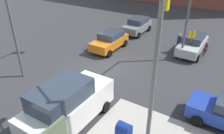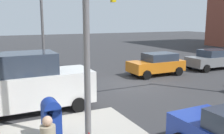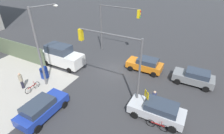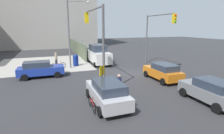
{
  "view_description": "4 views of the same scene",
  "coord_description": "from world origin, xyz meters",
  "px_view_note": "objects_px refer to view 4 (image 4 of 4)",
  "views": [
    {
      "loc": [
        12.71,
        8.49,
        8.36
      ],
      "look_at": [
        1.85,
        1.6,
        1.33
      ],
      "focal_mm": 35.0,
      "sensor_mm": 36.0,
      "label": 1
    },
    {
      "loc": [
        7.87,
        12.93,
        3.98
      ],
      "look_at": [
        1.8,
        0.68,
        1.42
      ],
      "focal_mm": 40.0,
      "sensor_mm": 36.0,
      "label": 2
    },
    {
      "loc": [
        -8.08,
        15.79,
        11.09
      ],
      "look_at": [
        -0.57,
        1.74,
        1.61
      ],
      "focal_mm": 28.0,
      "sensor_mm": 36.0,
      "label": 3
    },
    {
      "loc": [
        -16.54,
        8.26,
        4.96
      ],
      "look_at": [
        0.45,
        2.03,
        0.82
      ],
      "focal_mm": 28.0,
      "sensor_mm": 36.0,
      "label": 4
    }
  ],
  "objects_px": {
    "van_white_delivery": "(99,55)",
    "pedestrian_waiting": "(119,86)",
    "traffic_signal_nw_corner": "(95,31)",
    "coupe_orange": "(163,72)",
    "hatchback_blue": "(40,69)",
    "traffic_signal_se_corner": "(156,30)",
    "bicycle_at_crosswalk": "(92,104)",
    "mailbox_blue": "(76,60)",
    "coupe_gray": "(211,91)",
    "pedestrian_crossing": "(56,59)",
    "bicycle_leaning_on_fence": "(59,65)",
    "sedan_silver": "(107,92)",
    "street_lamp_corner": "(72,29)"
  },
  "relations": [
    {
      "from": "van_white_delivery",
      "to": "pedestrian_waiting",
      "type": "height_order",
      "value": "van_white_delivery"
    },
    {
      "from": "traffic_signal_nw_corner",
      "to": "pedestrian_waiting",
      "type": "distance_m",
      "value": 5.18
    },
    {
      "from": "coupe_orange",
      "to": "hatchback_blue",
      "type": "bearing_deg",
      "value": 64.93
    },
    {
      "from": "traffic_signal_se_corner",
      "to": "bicycle_at_crosswalk",
      "type": "distance_m",
      "value": 14.55
    },
    {
      "from": "mailbox_blue",
      "to": "bicycle_at_crosswalk",
      "type": "distance_m",
      "value": 13.05
    },
    {
      "from": "traffic_signal_nw_corner",
      "to": "bicycle_at_crosswalk",
      "type": "xyz_separation_m",
      "value": [
        -4.54,
        1.5,
        -4.31
      ]
    },
    {
      "from": "coupe_orange",
      "to": "pedestrian_waiting",
      "type": "height_order",
      "value": "pedestrian_waiting"
    },
    {
      "from": "coupe_gray",
      "to": "traffic_signal_se_corner",
      "type": "bearing_deg",
      "value": -14.66
    },
    {
      "from": "van_white_delivery",
      "to": "mailbox_blue",
      "type": "bearing_deg",
      "value": 94.53
    },
    {
      "from": "coupe_orange",
      "to": "pedestrian_crossing",
      "type": "xyz_separation_m",
      "value": [
        9.93,
        9.21,
        0.1
      ]
    },
    {
      "from": "van_white_delivery",
      "to": "bicycle_leaning_on_fence",
      "type": "bearing_deg",
      "value": 98.99
    },
    {
      "from": "coupe_orange",
      "to": "bicycle_at_crosswalk",
      "type": "relative_size",
      "value": 2.36
    },
    {
      "from": "van_white_delivery",
      "to": "sedan_silver",
      "type": "bearing_deg",
      "value": 166.55
    },
    {
      "from": "coupe_orange",
      "to": "bicycle_at_crosswalk",
      "type": "height_order",
      "value": "coupe_orange"
    },
    {
      "from": "hatchback_blue",
      "to": "pedestrian_waiting",
      "type": "relative_size",
      "value": 2.46
    },
    {
      "from": "traffic_signal_nw_corner",
      "to": "coupe_gray",
      "type": "relative_size",
      "value": 1.61
    },
    {
      "from": "street_lamp_corner",
      "to": "pedestrian_waiting",
      "type": "xyz_separation_m",
      "value": [
        -10.87,
        -1.65,
        -3.77
      ]
    },
    {
      "from": "coupe_orange",
      "to": "van_white_delivery",
      "type": "distance_m",
      "value": 10.25
    },
    {
      "from": "traffic_signal_se_corner",
      "to": "mailbox_blue",
      "type": "xyz_separation_m",
      "value": [
        3.9,
        9.5,
        -3.88
      ]
    },
    {
      "from": "mailbox_blue",
      "to": "van_white_delivery",
      "type": "bearing_deg",
      "value": -85.47
    },
    {
      "from": "pedestrian_crossing",
      "to": "coupe_gray",
      "type": "bearing_deg",
      "value": -59.29
    },
    {
      "from": "traffic_signal_nw_corner",
      "to": "pedestrian_crossing",
      "type": "relative_size",
      "value": 3.59
    },
    {
      "from": "sedan_silver",
      "to": "bicycle_at_crosswalk",
      "type": "relative_size",
      "value": 2.56
    },
    {
      "from": "pedestrian_crossing",
      "to": "bicycle_leaning_on_fence",
      "type": "relative_size",
      "value": 1.03
    },
    {
      "from": "traffic_signal_nw_corner",
      "to": "pedestrian_waiting",
      "type": "height_order",
      "value": "traffic_signal_nw_corner"
    },
    {
      "from": "mailbox_blue",
      "to": "pedestrian_crossing",
      "type": "xyz_separation_m",
      "value": [
        0.6,
        2.4,
        0.18
      ]
    },
    {
      "from": "van_white_delivery",
      "to": "bicycle_at_crosswalk",
      "type": "height_order",
      "value": "van_white_delivery"
    },
    {
      "from": "coupe_orange",
      "to": "van_white_delivery",
      "type": "xyz_separation_m",
      "value": [
        9.58,
        3.61,
        0.44
      ]
    },
    {
      "from": "sedan_silver",
      "to": "street_lamp_corner",
      "type": "bearing_deg",
      "value": 2.83
    },
    {
      "from": "sedan_silver",
      "to": "bicycle_at_crosswalk",
      "type": "bearing_deg",
      "value": 107.7
    },
    {
      "from": "street_lamp_corner",
      "to": "bicycle_leaning_on_fence",
      "type": "xyz_separation_m",
      "value": [
        0.53,
        1.74,
        -4.35
      ]
    },
    {
      "from": "traffic_signal_nw_corner",
      "to": "bicycle_leaning_on_fence",
      "type": "relative_size",
      "value": 3.71
    },
    {
      "from": "sedan_silver",
      "to": "van_white_delivery",
      "type": "height_order",
      "value": "van_white_delivery"
    },
    {
      "from": "pedestrian_crossing",
      "to": "traffic_signal_se_corner",
      "type": "bearing_deg",
      "value": -20.6
    },
    {
      "from": "coupe_gray",
      "to": "hatchback_blue",
      "type": "height_order",
      "value": "same"
    },
    {
      "from": "sedan_silver",
      "to": "hatchback_blue",
      "type": "height_order",
      "value": "same"
    },
    {
      "from": "coupe_gray",
      "to": "pedestrian_crossing",
      "type": "xyz_separation_m",
      "value": [
        15.33,
        9.07,
        0.11
      ]
    },
    {
      "from": "coupe_gray",
      "to": "pedestrian_crossing",
      "type": "height_order",
      "value": "pedestrian_crossing"
    },
    {
      "from": "street_lamp_corner",
      "to": "traffic_signal_se_corner",
      "type": "bearing_deg",
      "value": -105.54
    },
    {
      "from": "traffic_signal_se_corner",
      "to": "coupe_gray",
      "type": "height_order",
      "value": "traffic_signal_se_corner"
    },
    {
      "from": "traffic_signal_se_corner",
      "to": "bicycle_at_crosswalk",
      "type": "xyz_separation_m",
      "value": [
        -9.11,
        10.5,
        -4.3
      ]
    },
    {
      "from": "coupe_orange",
      "to": "pedestrian_crossing",
      "type": "relative_size",
      "value": 2.28
    },
    {
      "from": "street_lamp_corner",
      "to": "sedan_silver",
      "type": "xyz_separation_m",
      "value": [
        -11.52,
        -0.57,
        -3.86
      ]
    },
    {
      "from": "street_lamp_corner",
      "to": "coupe_orange",
      "type": "distance_m",
      "value": 11.61
    },
    {
      "from": "hatchback_blue",
      "to": "bicycle_at_crosswalk",
      "type": "distance_m",
      "value": 9.38
    },
    {
      "from": "coupe_gray",
      "to": "traffic_signal_nw_corner",
      "type": "bearing_deg",
      "value": 44.54
    },
    {
      "from": "mailbox_blue",
      "to": "pedestrian_waiting",
      "type": "bearing_deg",
      "value": -174.29
    },
    {
      "from": "pedestrian_waiting",
      "to": "bicycle_leaning_on_fence",
      "type": "xyz_separation_m",
      "value": [
        11.4,
        3.4,
        -0.59
      ]
    },
    {
      "from": "traffic_signal_nw_corner",
      "to": "pedestrian_crossing",
      "type": "bearing_deg",
      "value": 17.75
    },
    {
      "from": "street_lamp_corner",
      "to": "pedestrian_crossing",
      "type": "height_order",
      "value": "street_lamp_corner"
    }
  ]
}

